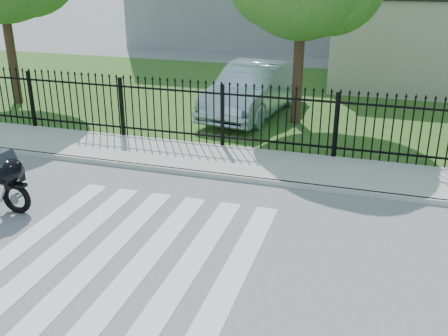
# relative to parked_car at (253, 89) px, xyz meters

# --- Properties ---
(ground) EXTENTS (120.00, 120.00, 0.00)m
(ground) POSITION_rel_parked_car_xyz_m (0.03, -9.52, -0.86)
(ground) COLOR slate
(ground) RESTS_ON ground
(crosswalk) EXTENTS (5.00, 5.50, 0.01)m
(crosswalk) POSITION_rel_parked_car_xyz_m (0.03, -9.52, -0.86)
(crosswalk) COLOR silver
(crosswalk) RESTS_ON ground
(sidewalk) EXTENTS (40.00, 2.00, 0.12)m
(sidewalk) POSITION_rel_parked_car_xyz_m (0.03, -4.52, -0.80)
(sidewalk) COLOR #ADAAA3
(sidewalk) RESTS_ON ground
(curb) EXTENTS (40.00, 0.12, 0.12)m
(curb) POSITION_rel_parked_car_xyz_m (0.03, -5.52, -0.80)
(curb) COLOR #ADAAA3
(curb) RESTS_ON ground
(grass_strip) EXTENTS (40.00, 12.00, 0.02)m
(grass_strip) POSITION_rel_parked_car_xyz_m (0.03, 2.48, -0.85)
(grass_strip) COLOR #26531C
(grass_strip) RESTS_ON ground
(iron_fence) EXTENTS (26.00, 0.04, 1.80)m
(iron_fence) POSITION_rel_parked_car_xyz_m (0.03, -3.52, 0.04)
(iron_fence) COLOR black
(iron_fence) RESTS_ON ground
(parked_car) EXTENTS (2.52, 5.31, 1.68)m
(parked_car) POSITION_rel_parked_car_xyz_m (0.00, 0.00, 0.00)
(parked_car) COLOR #9DB6C6
(parked_car) RESTS_ON grass_strip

